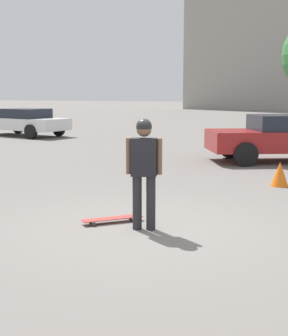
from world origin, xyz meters
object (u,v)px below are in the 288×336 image
object	(u,v)px
person	(144,165)
skateboard	(113,219)
traffic_cone	(280,174)
car_parked_near	(282,137)
car_parked_far	(24,121)

from	to	relation	value
person	skateboard	bearing A→B (deg)	150.04
traffic_cone	skateboard	bearing A→B (deg)	-115.48
skateboard	car_parked_near	world-z (taller)	car_parked_near
person	car_parked_far	size ratio (longest dim) A/B	0.35
person	traffic_cone	xyz separation A→B (m)	(1.40, 4.37, -0.74)
skateboard	traffic_cone	xyz separation A→B (m)	(2.02, 4.23, 0.21)
car_parked_far	traffic_cone	distance (m)	15.51
car_parked_far	traffic_cone	size ratio (longest dim) A/B	8.90
car_parked_near	person	bearing A→B (deg)	55.45
car_parked_near	skateboard	bearing A→B (deg)	51.14
person	car_parked_near	bearing A→B (deg)	66.47
person	car_parked_far	bearing A→B (deg)	116.79
person	skateboard	xyz separation A→B (m)	(-0.62, 0.14, -0.95)
car_parked_near	traffic_cone	world-z (taller)	car_parked_near
person	car_parked_near	distance (m)	8.46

